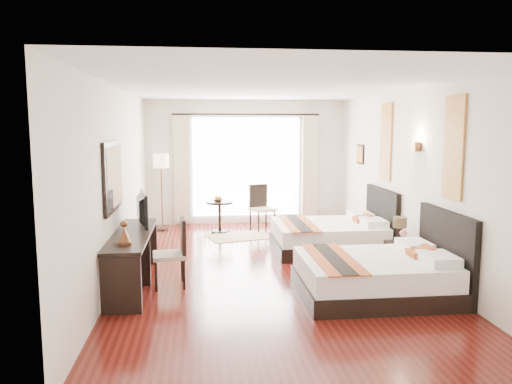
{
  "coord_description": "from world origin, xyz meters",
  "views": [
    {
      "loc": [
        -1.03,
        -7.52,
        2.24
      ],
      "look_at": [
        -0.15,
        0.4,
        1.17
      ],
      "focal_mm": 35.0,
      "sensor_mm": 36.0,
      "label": 1
    }
  ],
  "objects": [
    {
      "name": "floor",
      "position": [
        0.0,
        0.0,
        -0.01
      ],
      "size": [
        4.5,
        7.5,
        0.01
      ],
      "primitive_type": "cube",
      "color": "#3D0F0B",
      "rests_on": "ground"
    },
    {
      "name": "ceiling",
      "position": [
        0.0,
        0.0,
        2.79
      ],
      "size": [
        4.5,
        7.5,
        0.02
      ],
      "primitive_type": "cube",
      "color": "white",
      "rests_on": "wall_headboard"
    },
    {
      "name": "wall_headboard",
      "position": [
        2.25,
        0.0,
        1.4
      ],
      "size": [
        0.01,
        7.5,
        2.8
      ],
      "primitive_type": "cube",
      "color": "silver",
      "rests_on": "floor"
    },
    {
      "name": "wall_desk",
      "position": [
        -2.25,
        0.0,
        1.4
      ],
      "size": [
        0.01,
        7.5,
        2.8
      ],
      "primitive_type": "cube",
      "color": "silver",
      "rests_on": "floor"
    },
    {
      "name": "wall_window",
      "position": [
        0.0,
        3.75,
        1.4
      ],
      "size": [
        4.5,
        0.01,
        2.8
      ],
      "primitive_type": "cube",
      "color": "silver",
      "rests_on": "floor"
    },
    {
      "name": "wall_entry",
      "position": [
        0.0,
        -3.75,
        1.4
      ],
      "size": [
        4.5,
        0.01,
        2.8
      ],
      "primitive_type": "cube",
      "color": "silver",
      "rests_on": "floor"
    },
    {
      "name": "window_glass",
      "position": [
        0.0,
        3.73,
        1.3
      ],
      "size": [
        2.4,
        0.02,
        2.2
      ],
      "primitive_type": "cube",
      "color": "white",
      "rests_on": "wall_window"
    },
    {
      "name": "sheer_curtain",
      "position": [
        0.0,
        3.67,
        1.3
      ],
      "size": [
        2.3,
        0.02,
        2.1
      ],
      "primitive_type": "cube",
      "color": "white",
      "rests_on": "wall_window"
    },
    {
      "name": "drape_left",
      "position": [
        -1.45,
        3.63,
        1.28
      ],
      "size": [
        0.35,
        0.14,
        2.35
      ],
      "primitive_type": "cube",
      "color": "beige",
      "rests_on": "floor"
    },
    {
      "name": "drape_right",
      "position": [
        1.45,
        3.63,
        1.28
      ],
      "size": [
        0.35,
        0.14,
        2.35
      ],
      "primitive_type": "cube",
      "color": "beige",
      "rests_on": "floor"
    },
    {
      "name": "art_panel_near",
      "position": [
        2.23,
        -1.38,
        1.95
      ],
      "size": [
        0.03,
        0.5,
        1.35
      ],
      "primitive_type": "cube",
      "color": "brown",
      "rests_on": "wall_headboard"
    },
    {
      "name": "art_panel_far",
      "position": [
        2.23,
        1.01,
        1.95
      ],
      "size": [
        0.03,
        0.5,
        1.35
      ],
      "primitive_type": "cube",
      "color": "brown",
      "rests_on": "wall_headboard"
    },
    {
      "name": "wall_sconce",
      "position": [
        2.19,
        -0.34,
        1.92
      ],
      "size": [
        0.1,
        0.14,
        0.14
      ],
      "primitive_type": "cube",
      "color": "#4F2F1C",
      "rests_on": "wall_headboard"
    },
    {
      "name": "mirror_frame",
      "position": [
        -2.22,
        -0.61,
        1.55
      ],
      "size": [
        0.04,
        1.25,
        0.95
      ],
      "primitive_type": "cube",
      "color": "black",
      "rests_on": "wall_desk"
    },
    {
      "name": "mirror_glass",
      "position": [
        -2.19,
        -0.61,
        1.55
      ],
      "size": [
        0.01,
        1.12,
        0.82
      ],
      "primitive_type": "cube",
      "color": "white",
      "rests_on": "mirror_frame"
    },
    {
      "name": "bed_near",
      "position": [
        1.3,
        -1.38,
        0.29
      ],
      "size": [
        2.0,
        1.56,
        1.12
      ],
      "color": "black",
      "rests_on": "floor"
    },
    {
      "name": "bed_far",
      "position": [
        1.31,
        1.01,
        0.29
      ],
      "size": [
        1.99,
        1.55,
        1.12
      ],
      "color": "black",
      "rests_on": "floor"
    },
    {
      "name": "nightstand",
      "position": [
        2.01,
        -0.34,
        0.22
      ],
      "size": [
        0.37,
        0.46,
        0.44
      ],
      "primitive_type": "cube",
      "color": "black",
      "rests_on": "floor"
    },
    {
      "name": "table_lamp",
      "position": [
        2.01,
        -0.27,
        0.73
      ],
      "size": [
        0.21,
        0.21,
        0.34
      ],
      "color": "black",
      "rests_on": "nightstand"
    },
    {
      "name": "vase",
      "position": [
        1.97,
        -0.51,
        0.57
      ],
      "size": [
        0.16,
        0.16,
        0.14
      ],
      "primitive_type": "imported",
      "rotation": [
        0.0,
        0.0,
        0.29
      ],
      "color": "black",
      "rests_on": "nightstand"
    },
    {
      "name": "console_desk",
      "position": [
        -1.99,
        -0.61,
        0.38
      ],
      "size": [
        0.5,
        2.2,
        0.76
      ],
      "primitive_type": "cube",
      "color": "black",
      "rests_on": "floor"
    },
    {
      "name": "television",
      "position": [
        -1.97,
        -0.06,
        1.0
      ],
      "size": [
        0.27,
        0.85,
        0.49
      ],
      "primitive_type": "imported",
      "rotation": [
        0.0,
        0.0,
        1.77
      ],
      "color": "black",
      "rests_on": "console_desk"
    },
    {
      "name": "bronze_figurine",
      "position": [
        -1.99,
        -1.29,
        0.89
      ],
      "size": [
        0.2,
        0.2,
        0.27
      ],
      "primitive_type": null,
      "rotation": [
        0.0,
        0.0,
        0.11
      ],
      "color": "#4F2F1C",
      "rests_on": "console_desk"
    },
    {
      "name": "desk_chair",
      "position": [
        -1.46,
        -0.68,
        0.29
      ],
      "size": [
        0.49,
        0.49,
        0.96
      ],
      "rotation": [
        0.0,
        0.0,
        3.25
      ],
      "color": "beige",
      "rests_on": "floor"
    },
    {
      "name": "floor_lamp",
      "position": [
        -1.86,
        3.18,
        1.38
      ],
      "size": [
        0.33,
        0.33,
        1.64
      ],
      "color": "black",
      "rests_on": "floor"
    },
    {
      "name": "side_table",
      "position": [
        -0.65,
        2.81,
        0.33
      ],
      "size": [
        0.57,
        0.57,
        0.66
      ],
      "primitive_type": "cylinder",
      "color": "black",
      "rests_on": "floor"
    },
    {
      "name": "fruit_bowl",
      "position": [
        -0.68,
        2.78,
        0.69
      ],
      "size": [
        0.26,
        0.26,
        0.05
      ],
      "primitive_type": "imported",
      "rotation": [
        0.0,
        0.0,
        -0.31
      ],
      "color": "#463319",
      "rests_on": "side_table"
    },
    {
      "name": "window_chair",
      "position": [
        0.26,
        2.95,
        0.3
      ],
      "size": [
        0.58,
        0.58,
        0.97
      ],
      "rotation": [
        0.0,
        0.0,
        -1.21
      ],
      "color": "beige",
      "rests_on": "floor"
    },
    {
      "name": "jute_rug",
      "position": [
        -0.28,
        2.33,
        0.01
      ],
      "size": [
        1.39,
        1.13,
        0.01
      ],
      "primitive_type": "cube",
      "rotation": [
        0.0,
        0.0,
        0.28
      ],
      "color": "tan",
      "rests_on": "floor"
    }
  ]
}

